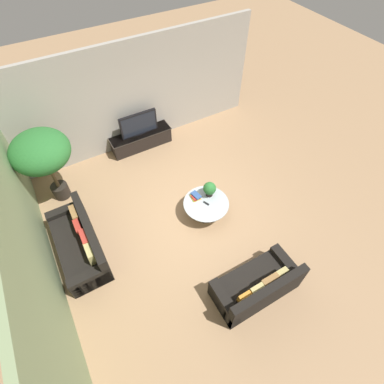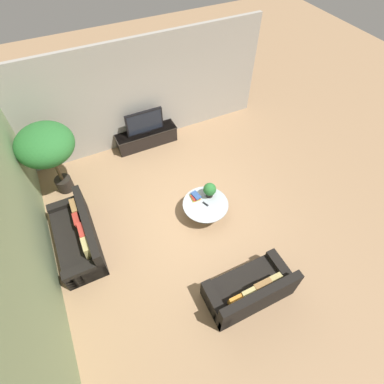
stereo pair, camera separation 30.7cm
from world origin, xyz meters
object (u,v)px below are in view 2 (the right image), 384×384
at_px(coffee_table, 205,207).
at_px(couch_near_entry, 250,290).
at_px(television, 144,122).
at_px(couch_by_wall, 79,237).
at_px(potted_palm_tall, 46,146).
at_px(potted_plant_tabletop, 210,190).
at_px(media_console, 147,137).

xyz_separation_m(coffee_table, couch_near_entry, (-0.15, -2.21, 0.01)).
bearing_deg(television, couch_by_wall, -134.81).
bearing_deg(potted_palm_tall, potted_plant_tabletop, -34.37).
height_order(media_console, coffee_table, media_console).
relative_size(media_console, coffee_table, 1.65).
height_order(television, couch_near_entry, television).
distance_m(television, potted_plant_tabletop, 2.94).
bearing_deg(coffee_table, couch_by_wall, 170.78).
height_order(media_console, potted_palm_tall, potted_palm_tall).
distance_m(potted_palm_tall, potted_plant_tabletop, 3.90).
bearing_deg(media_console, coffee_table, -82.93).
distance_m(couch_by_wall, potted_palm_tall, 2.20).
xyz_separation_m(coffee_table, potted_palm_tall, (-2.94, 2.33, 1.20)).
bearing_deg(potted_plant_tabletop, potted_palm_tall, 145.63).
relative_size(couch_near_entry, potted_palm_tall, 0.86).
height_order(couch_by_wall, potted_palm_tall, potted_palm_tall).
bearing_deg(potted_plant_tabletop, couch_by_wall, 174.64).
relative_size(media_console, couch_near_entry, 1.05).
distance_m(television, coffee_table, 3.13).
relative_size(television, couch_by_wall, 0.53).
xyz_separation_m(television, couch_near_entry, (0.23, -5.27, -0.52)).
bearing_deg(media_console, television, -90.00).
bearing_deg(potted_palm_tall, media_console, 15.95).
distance_m(coffee_table, couch_near_entry, 2.21).
relative_size(couch_by_wall, potted_plant_tabletop, 5.08).
relative_size(media_console, potted_palm_tall, 0.90).
bearing_deg(television, couch_near_entry, -87.52).
bearing_deg(couch_near_entry, potted_palm_tall, -58.40).
bearing_deg(coffee_table, television, 97.08).
height_order(television, coffee_table, television).
bearing_deg(potted_plant_tabletop, media_console, 101.32).
xyz_separation_m(couch_by_wall, potted_palm_tall, (0.00, 1.85, 1.19)).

